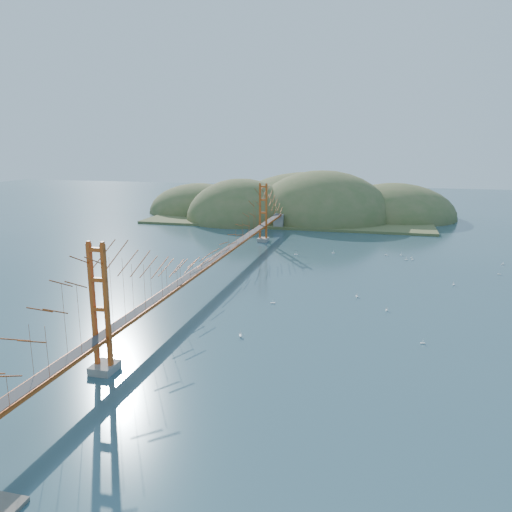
# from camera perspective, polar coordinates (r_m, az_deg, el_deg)

# --- Properties ---
(ground) EXTENTS (320.00, 320.00, 0.00)m
(ground) POSITION_cam_1_polar(r_m,az_deg,el_deg) (72.55, -4.71, -2.85)
(ground) COLOR #2B4A56
(ground) RESTS_ON ground
(bridge) EXTENTS (2.20, 94.40, 12.00)m
(bridge) POSITION_cam_1_polar(r_m,az_deg,el_deg) (71.13, -4.77, 2.63)
(bridge) COLOR gray
(bridge) RESTS_ON ground
(far_headlands) EXTENTS (84.00, 58.00, 25.00)m
(far_headlands) POSITION_cam_1_polar(r_m,az_deg,el_deg) (137.47, 5.46, 4.71)
(far_headlands) COLOR brown
(far_headlands) RESTS_ON ground
(sailboat_10) EXTENTS (0.62, 0.63, 0.71)m
(sailboat_10) POSITION_cam_1_polar(r_m,az_deg,el_deg) (52.40, -1.80, -9.00)
(sailboat_10) COLOR white
(sailboat_10) RESTS_ON ground
(sailboat_11) EXTENTS (0.53, 0.53, 0.60)m
(sailboat_11) POSITION_cam_1_polar(r_m,az_deg,el_deg) (84.11, 26.03, -1.84)
(sailboat_11) COLOR white
(sailboat_11) RESTS_ON ground
(sailboat_0) EXTENTS (0.45, 0.53, 0.61)m
(sailboat_0) POSITION_cam_1_polar(r_m,az_deg,el_deg) (61.87, 14.70, -5.94)
(sailboat_0) COLOR white
(sailboat_0) RESTS_ON ground
(sailboat_4) EXTENTS (0.61, 0.61, 0.65)m
(sailboat_4) POSITION_cam_1_polar(r_m,az_deg,el_deg) (88.36, 16.78, -0.38)
(sailboat_4) COLOR white
(sailboat_4) RESTS_ON ground
(sailboat_7) EXTENTS (0.60, 0.60, 0.67)m
(sailboat_7) POSITION_cam_1_polar(r_m,az_deg,el_deg) (91.03, 14.68, 0.14)
(sailboat_7) COLOR white
(sailboat_7) RESTS_ON ground
(sailboat_16) EXTENTS (0.62, 0.62, 0.64)m
(sailboat_16) POSITION_cam_1_polar(r_m,az_deg,el_deg) (91.90, 16.25, 0.16)
(sailboat_16) COLOR white
(sailboat_16) RESTS_ON ground
(sailboat_1) EXTENTS (0.56, 0.57, 0.64)m
(sailboat_1) POSITION_cam_1_polar(r_m,az_deg,el_deg) (66.31, 11.45, -4.48)
(sailboat_1) COLOR white
(sailboat_1) RESTS_ON ground
(sailboat_8) EXTENTS (0.54, 0.54, 0.56)m
(sailboat_8) POSITION_cam_1_polar(r_m,az_deg,el_deg) (88.84, 17.43, -0.36)
(sailboat_8) COLOR white
(sailboat_8) RESTS_ON ground
(sailboat_15) EXTENTS (0.55, 0.55, 0.58)m
(sailboat_15) POSITION_cam_1_polar(r_m,az_deg,el_deg) (90.07, 17.37, -0.18)
(sailboat_15) COLOR white
(sailboat_15) RESTS_ON ground
(sailboat_14) EXTENTS (0.53, 0.56, 0.63)m
(sailboat_14) POSITION_cam_1_polar(r_m,az_deg,el_deg) (75.42, 21.64, -3.02)
(sailboat_14) COLOR white
(sailboat_14) RESTS_ON ground
(sailboat_17) EXTENTS (0.51, 0.44, 0.58)m
(sailboat_17) POSITION_cam_1_polar(r_m,az_deg,el_deg) (91.11, 26.39, -0.81)
(sailboat_17) COLOR white
(sailboat_17) RESTS_ON ground
(sailboat_12) EXTENTS (0.59, 0.56, 0.66)m
(sailboat_12) POSITION_cam_1_polar(r_m,az_deg,el_deg) (90.87, 8.84, 0.39)
(sailboat_12) COLOR white
(sailboat_12) RESTS_ON ground
(sailboat_3) EXTENTS (0.59, 0.57, 0.66)m
(sailboat_3) POSITION_cam_1_polar(r_m,az_deg,el_deg) (88.96, 4.59, 0.23)
(sailboat_3) COLOR white
(sailboat_3) RESTS_ON ground
(sailboat_extra_0) EXTENTS (0.61, 0.58, 0.69)m
(sailboat_extra_0) POSITION_cam_1_polar(r_m,az_deg,el_deg) (62.46, 1.94, -5.31)
(sailboat_extra_0) COLOR white
(sailboat_extra_0) RESTS_ON ground
(sailboat_extra_1) EXTENTS (0.49, 0.41, 0.56)m
(sailboat_extra_1) POSITION_cam_1_polar(r_m,az_deg,el_deg) (53.28, 18.52, -9.35)
(sailboat_extra_1) COLOR white
(sailboat_extra_1) RESTS_ON ground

